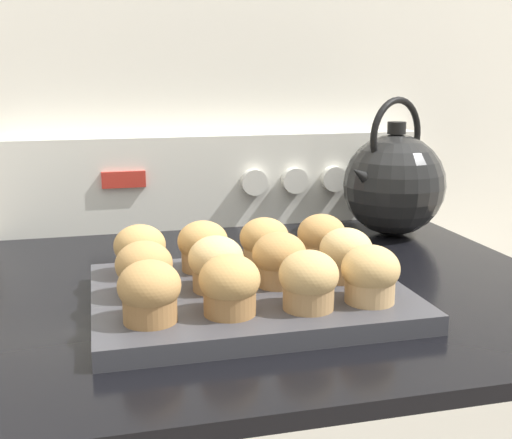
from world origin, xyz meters
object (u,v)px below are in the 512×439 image
at_px(muffin_r0_c1, 230,285).
at_px(muffin_r1_c0, 144,270).
at_px(muffin_r0_c2, 305,281).
at_px(muffin_r1_c1, 216,264).
at_px(muffin_pan, 249,296).
at_px(muffin_r2_c1, 203,246).
at_px(muffin_r2_c3, 321,238).
at_px(muffin_r0_c3, 370,275).
at_px(muffin_r2_c0, 140,251).
at_px(muffin_r1_c3, 346,255).
at_px(muffin_r1_c2, 279,259).
at_px(muffin_r0_c0, 150,292).
at_px(tea_kettle, 393,183).
at_px(muffin_r2_c2, 264,242).

bearing_deg(muffin_r0_c1, muffin_r1_c0, 137.03).
distance_m(muffin_r0_c2, muffin_r1_c1, 0.12).
distance_m(muffin_pan, muffin_r1_c1, 0.06).
distance_m(muffin_r2_c1, muffin_r2_c3, 0.16).
xyz_separation_m(muffin_r0_c3, muffin_r2_c0, (-0.24, 0.16, 0.00)).
bearing_deg(muffin_r1_c3, muffin_r1_c2, -179.89).
bearing_deg(muffin_r0_c2, muffin_pan, 116.77).
bearing_deg(muffin_r1_c2, muffin_r2_c1, 133.63).
bearing_deg(muffin_r1_c3, muffin_r0_c0, -161.87).
relative_size(muffin_pan, muffin_r1_c1, 5.62).
distance_m(muffin_pan, muffin_r0_c2, 0.10).
bearing_deg(muffin_pan, muffin_r2_c0, 146.13).
relative_size(muffin_r0_c0, muffin_r1_c1, 1.00).
distance_m(muffin_r0_c1, muffin_r2_c1, 0.16).
distance_m(muffin_r0_c1, muffin_r1_c1, 0.08).
xyz_separation_m(muffin_r1_c0, muffin_r2_c1, (0.08, 0.08, 0.00)).
bearing_deg(muffin_r2_c0, tea_kettle, 23.94).
height_order(muffin_r1_c3, muffin_r2_c1, same).
height_order(muffin_r1_c1, muffin_r2_c0, same).
relative_size(muffin_r1_c0, tea_kettle, 0.28).
xyz_separation_m(muffin_pan, muffin_r0_c2, (0.04, -0.08, 0.04)).
relative_size(muffin_r0_c1, muffin_r0_c2, 1.00).
bearing_deg(tea_kettle, muffin_r0_c3, -119.30).
bearing_deg(muffin_r1_c1, muffin_r0_c3, -27.51).
xyz_separation_m(muffin_r0_c0, muffin_r1_c2, (0.16, 0.08, 0.00)).
height_order(muffin_r2_c2, tea_kettle, tea_kettle).
bearing_deg(muffin_r2_c1, muffin_r2_c2, -1.23).
relative_size(muffin_pan, muffin_r0_c0, 5.62).
distance_m(muffin_r0_c2, muffin_r2_c0, 0.23).
bearing_deg(muffin_r2_c3, muffin_r1_c2, -135.23).
relative_size(muffin_r2_c0, muffin_r2_c3, 1.00).
distance_m(muffin_r0_c1, muffin_r1_c0, 0.11).
bearing_deg(muffin_r2_c3, muffin_pan, -145.46).
xyz_separation_m(muffin_r0_c1, muffin_r1_c0, (-0.08, 0.08, 0.00)).
bearing_deg(muffin_r0_c1, muffin_pan, 63.35).
relative_size(muffin_pan, muffin_r1_c2, 5.62).
height_order(muffin_r1_c0, muffin_r1_c3, same).
bearing_deg(muffin_r1_c2, muffin_r2_c2, 87.92).
relative_size(muffin_r2_c2, muffin_r2_c3, 1.00).
bearing_deg(muffin_r2_c0, muffin_r2_c3, 0.48).
bearing_deg(tea_kettle, muffin_pan, -139.11).
relative_size(muffin_r1_c1, muffin_r2_c1, 1.00).
xyz_separation_m(muffin_pan, muffin_r2_c0, (-0.12, 0.08, 0.04)).
bearing_deg(muffin_r1_c1, muffin_r2_c2, 45.05).
bearing_deg(muffin_r1_c0, tea_kettle, 32.24).
relative_size(muffin_r1_c3, muffin_r2_c2, 1.00).
xyz_separation_m(muffin_r0_c1, muffin_r2_c1, (-0.00, 0.16, 0.00)).
height_order(muffin_r0_c0, tea_kettle, tea_kettle).
xyz_separation_m(muffin_r1_c2, muffin_r2_c0, (-0.16, 0.08, 0.00)).
bearing_deg(muffin_r0_c3, muffin_pan, 145.90).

